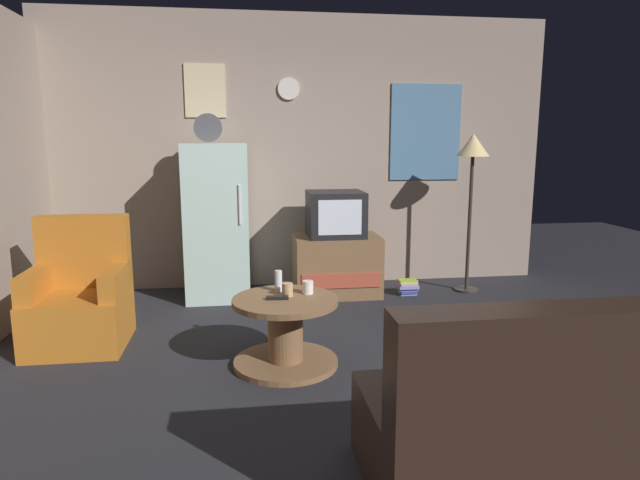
% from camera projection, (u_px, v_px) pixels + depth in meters
% --- Properties ---
extents(ground_plane, '(12.00, 12.00, 0.00)m').
position_uv_depth(ground_plane, '(341.00, 376.00, 3.65)').
color(ground_plane, '#232328').
extents(wall_with_art, '(5.20, 0.12, 2.78)m').
position_uv_depth(wall_with_art, '(302.00, 153.00, 5.79)').
color(wall_with_art, gray).
rests_on(wall_with_art, ground_plane).
extents(fridge, '(0.60, 0.62, 1.77)m').
position_uv_depth(fridge, '(217.00, 221.00, 5.34)').
color(fridge, silver).
rests_on(fridge, ground_plane).
extents(tv_stand, '(0.84, 0.53, 0.60)m').
position_uv_depth(tv_stand, '(337.00, 266.00, 5.50)').
color(tv_stand, brown).
rests_on(tv_stand, ground_plane).
extents(crt_tv, '(0.54, 0.51, 0.44)m').
position_uv_depth(crt_tv, '(336.00, 214.00, 5.41)').
color(crt_tv, black).
rests_on(crt_tv, tv_stand).
extents(standing_lamp, '(0.32, 0.32, 1.59)m').
position_uv_depth(standing_lamp, '(473.00, 157.00, 5.46)').
color(standing_lamp, '#332D28').
rests_on(standing_lamp, ground_plane).
extents(coffee_table, '(0.72, 0.72, 0.48)m').
position_uv_depth(coffee_table, '(286.00, 332.00, 3.79)').
color(coffee_table, brown).
rests_on(coffee_table, ground_plane).
extents(wine_glass, '(0.05, 0.05, 0.15)m').
position_uv_depth(wine_glass, '(278.00, 281.00, 3.91)').
color(wine_glass, silver).
rests_on(wine_glass, coffee_table).
extents(mug_ceramic_white, '(0.08, 0.08, 0.09)m').
position_uv_depth(mug_ceramic_white, '(308.00, 287.00, 3.85)').
color(mug_ceramic_white, silver).
rests_on(mug_ceramic_white, coffee_table).
extents(mug_ceramic_tan, '(0.08, 0.08, 0.09)m').
position_uv_depth(mug_ceramic_tan, '(287.00, 290.00, 3.79)').
color(mug_ceramic_tan, tan).
rests_on(mug_ceramic_tan, coffee_table).
extents(remote_control, '(0.15, 0.05, 0.02)m').
position_uv_depth(remote_control, '(277.00, 298.00, 3.72)').
color(remote_control, black).
rests_on(remote_control, coffee_table).
extents(armchair, '(0.68, 0.68, 0.96)m').
position_uv_depth(armchair, '(80.00, 301.00, 4.18)').
color(armchair, '#B2661E').
rests_on(armchair, ground_plane).
extents(couch, '(1.70, 0.80, 0.92)m').
position_uv_depth(couch, '(562.00, 422.00, 2.44)').
color(couch, black).
rests_on(couch, ground_plane).
extents(book_stack, '(0.20, 0.17, 0.15)m').
position_uv_depth(book_stack, '(407.00, 287.00, 5.55)').
color(book_stack, '#508CC9').
rests_on(book_stack, ground_plane).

